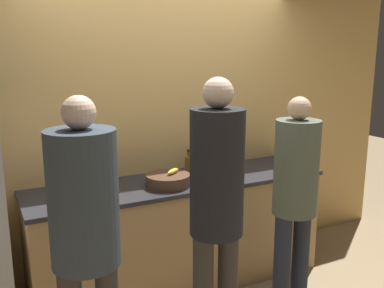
{
  "coord_description": "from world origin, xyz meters",
  "views": [
    {
      "loc": [
        -1.47,
        -2.72,
        1.99
      ],
      "look_at": [
        0.0,
        0.16,
        1.29
      ],
      "focal_mm": 40.0,
      "sensor_mm": 36.0,
      "label": 1
    }
  ],
  "objects_px": {
    "bottle_amber": "(189,163)",
    "cup_blue": "(90,185)",
    "person_left": "(85,225)",
    "utensil_crock": "(103,174)",
    "bottle_dark": "(219,168)",
    "cup_white": "(66,192)",
    "fruit_bowl": "(168,180)",
    "person_right": "(295,190)",
    "person_center": "(217,201)"
  },
  "relations": [
    {
      "from": "person_left",
      "to": "cup_blue",
      "type": "relative_size",
      "value": 20.31
    },
    {
      "from": "person_left",
      "to": "fruit_bowl",
      "type": "relative_size",
      "value": 5.03
    },
    {
      "from": "utensil_crock",
      "to": "bottle_amber",
      "type": "height_order",
      "value": "utensil_crock"
    },
    {
      "from": "person_left",
      "to": "person_center",
      "type": "relative_size",
      "value": 0.96
    },
    {
      "from": "fruit_bowl",
      "to": "cup_blue",
      "type": "relative_size",
      "value": 4.04
    },
    {
      "from": "cup_blue",
      "to": "bottle_amber",
      "type": "bearing_deg",
      "value": 6.99
    },
    {
      "from": "utensil_crock",
      "to": "bottle_dark",
      "type": "height_order",
      "value": "utensil_crock"
    },
    {
      "from": "cup_blue",
      "to": "bottle_dark",
      "type": "bearing_deg",
      "value": -6.4
    },
    {
      "from": "person_right",
      "to": "bottle_dark",
      "type": "distance_m",
      "value": 0.74
    },
    {
      "from": "utensil_crock",
      "to": "cup_white",
      "type": "distance_m",
      "value": 0.43
    },
    {
      "from": "bottle_amber",
      "to": "cup_white",
      "type": "xyz_separation_m",
      "value": [
        -1.11,
        -0.22,
        -0.03
      ]
    },
    {
      "from": "person_left",
      "to": "cup_blue",
      "type": "height_order",
      "value": "person_left"
    },
    {
      "from": "fruit_bowl",
      "to": "cup_white",
      "type": "relative_size",
      "value": 3.44
    },
    {
      "from": "bottle_amber",
      "to": "cup_blue",
      "type": "distance_m",
      "value": 0.92
    },
    {
      "from": "utensil_crock",
      "to": "cup_blue",
      "type": "distance_m",
      "value": 0.21
    },
    {
      "from": "person_center",
      "to": "cup_blue",
      "type": "relative_size",
      "value": 21.14
    },
    {
      "from": "person_center",
      "to": "cup_white",
      "type": "distance_m",
      "value": 1.17
    },
    {
      "from": "bottle_amber",
      "to": "cup_blue",
      "type": "relative_size",
      "value": 2.33
    },
    {
      "from": "fruit_bowl",
      "to": "cup_blue",
      "type": "distance_m",
      "value": 0.61
    },
    {
      "from": "person_left",
      "to": "bottle_amber",
      "type": "xyz_separation_m",
      "value": [
        1.18,
        1.09,
        -0.06
      ]
    },
    {
      "from": "person_center",
      "to": "cup_blue",
      "type": "height_order",
      "value": "person_center"
    },
    {
      "from": "utensil_crock",
      "to": "bottle_dark",
      "type": "bearing_deg",
      "value": -16.27
    },
    {
      "from": "bottle_amber",
      "to": "cup_white",
      "type": "bearing_deg",
      "value": -168.82
    },
    {
      "from": "person_center",
      "to": "cup_white",
      "type": "bearing_deg",
      "value": 128.39
    },
    {
      "from": "person_right",
      "to": "utensil_crock",
      "type": "xyz_separation_m",
      "value": [
        -1.17,
        0.97,
        0.03
      ]
    },
    {
      "from": "utensil_crock",
      "to": "cup_blue",
      "type": "relative_size",
      "value": 3.21
    },
    {
      "from": "cup_blue",
      "to": "fruit_bowl",
      "type": "bearing_deg",
      "value": -16.8
    },
    {
      "from": "bottle_dark",
      "to": "utensil_crock",
      "type": "bearing_deg",
      "value": 163.73
    },
    {
      "from": "utensil_crock",
      "to": "cup_blue",
      "type": "xyz_separation_m",
      "value": [
        -0.15,
        -0.15,
        -0.03
      ]
    },
    {
      "from": "cup_white",
      "to": "bottle_amber",
      "type": "bearing_deg",
      "value": 11.18
    },
    {
      "from": "person_right",
      "to": "utensil_crock",
      "type": "height_order",
      "value": "person_right"
    },
    {
      "from": "fruit_bowl",
      "to": "bottle_dark",
      "type": "height_order",
      "value": "bottle_dark"
    },
    {
      "from": "person_right",
      "to": "cup_white",
      "type": "height_order",
      "value": "person_right"
    },
    {
      "from": "bottle_amber",
      "to": "cup_white",
      "type": "height_order",
      "value": "bottle_amber"
    },
    {
      "from": "person_right",
      "to": "cup_blue",
      "type": "height_order",
      "value": "person_right"
    },
    {
      "from": "bottle_amber",
      "to": "cup_white",
      "type": "distance_m",
      "value": 1.13
    },
    {
      "from": "fruit_bowl",
      "to": "cup_blue",
      "type": "height_order",
      "value": "fruit_bowl"
    },
    {
      "from": "person_left",
      "to": "person_right",
      "type": "height_order",
      "value": "person_left"
    },
    {
      "from": "utensil_crock",
      "to": "cup_white",
      "type": "height_order",
      "value": "utensil_crock"
    },
    {
      "from": "person_right",
      "to": "utensil_crock",
      "type": "distance_m",
      "value": 1.53
    },
    {
      "from": "cup_white",
      "to": "person_center",
      "type": "bearing_deg",
      "value": -51.61
    },
    {
      "from": "person_center",
      "to": "person_right",
      "type": "height_order",
      "value": "person_center"
    },
    {
      "from": "person_right",
      "to": "cup_white",
      "type": "relative_size",
      "value": 16.38
    },
    {
      "from": "fruit_bowl",
      "to": "bottle_dark",
      "type": "distance_m",
      "value": 0.5
    },
    {
      "from": "utensil_crock",
      "to": "cup_white",
      "type": "xyz_separation_m",
      "value": [
        -0.34,
        -0.26,
        -0.02
      ]
    },
    {
      "from": "utensil_crock",
      "to": "bottle_dark",
      "type": "xyz_separation_m",
      "value": [
        0.93,
        -0.27,
        0.0
      ]
    },
    {
      "from": "person_right",
      "to": "bottle_dark",
      "type": "bearing_deg",
      "value": 108.98
    },
    {
      "from": "person_left",
      "to": "cup_white",
      "type": "relative_size",
      "value": 17.32
    },
    {
      "from": "person_center",
      "to": "cup_white",
      "type": "relative_size",
      "value": 18.03
    },
    {
      "from": "person_left",
      "to": "fruit_bowl",
      "type": "xyz_separation_m",
      "value": [
        0.85,
        0.8,
        -0.09
      ]
    }
  ]
}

